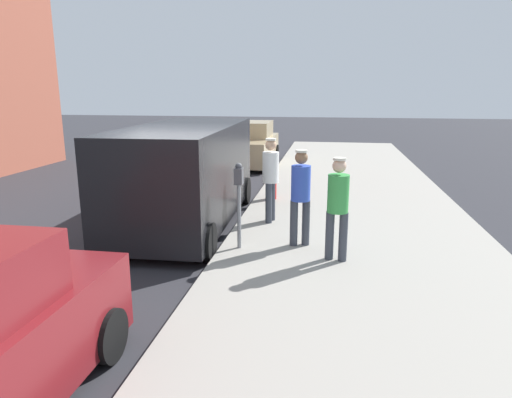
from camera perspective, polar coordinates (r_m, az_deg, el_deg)
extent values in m
plane|color=#2D2D33|center=(9.33, -9.23, -4.67)|extent=(80.00, 80.00, 0.00)
cube|color=#9E998E|center=(8.87, 12.84, -5.29)|extent=(5.00, 32.00, 0.15)
cylinder|color=gray|center=(7.99, -2.13, -2.18)|extent=(0.07, 0.07, 1.15)
cube|color=#4C4C51|center=(7.82, -2.17, 2.86)|extent=(0.14, 0.18, 0.28)
sphere|color=#47474C|center=(7.79, -2.18, 4.09)|extent=(0.12, 0.12, 0.12)
cylinder|color=#383D47|center=(8.23, 6.25, -2.95)|extent=(0.14, 0.14, 0.83)
cylinder|color=#383D47|center=(8.18, 4.75, -3.02)|extent=(0.14, 0.14, 0.83)
cylinder|color=blue|center=(8.03, 5.61, 1.98)|extent=(0.34, 0.34, 0.62)
sphere|color=#8C6647|center=(7.95, 5.69, 5.17)|extent=(0.22, 0.22, 0.22)
cylinder|color=silver|center=(7.93, 5.71, 5.97)|extent=(0.21, 0.21, 0.04)
cylinder|color=#383D47|center=(9.72, 2.01, -0.22)|extent=(0.14, 0.14, 0.85)
cylinder|color=#383D47|center=(9.52, 1.60, -0.52)|extent=(0.14, 0.14, 0.85)
cylinder|color=white|center=(9.47, 1.84, 3.99)|extent=(0.34, 0.34, 0.64)
sphere|color=tan|center=(9.40, 1.86, 6.77)|extent=(0.23, 0.23, 0.23)
cylinder|color=silver|center=(9.39, 1.87, 7.46)|extent=(0.22, 0.22, 0.04)
cylinder|color=#383D47|center=(7.56, 10.82, -4.67)|extent=(0.14, 0.14, 0.82)
cylinder|color=#383D47|center=(7.60, 9.18, -4.52)|extent=(0.14, 0.14, 0.82)
cylinder|color=green|center=(7.39, 10.23, 0.67)|extent=(0.34, 0.34, 0.61)
sphere|color=beige|center=(7.30, 10.37, 4.08)|extent=(0.22, 0.22, 0.22)
cylinder|color=silver|center=(7.29, 10.41, 4.94)|extent=(0.21, 0.21, 0.04)
cube|color=black|center=(9.86, -8.80, 3.35)|extent=(2.13, 5.25, 1.96)
cube|color=black|center=(7.51, -14.18, 2.94)|extent=(1.84, 0.13, 0.88)
cylinder|color=black|center=(7.90, -6.15, -5.36)|extent=(0.24, 0.69, 0.68)
cylinder|color=black|center=(8.55, -18.66, -4.55)|extent=(0.24, 0.69, 0.68)
cylinder|color=black|center=(11.77, -1.40, 1.07)|extent=(0.24, 0.69, 0.68)
cylinder|color=black|center=(12.22, -10.23, 1.31)|extent=(0.24, 0.69, 0.68)
cube|color=tan|center=(17.86, -0.90, 6.25)|extent=(1.83, 4.40, 0.89)
cube|color=tan|center=(18.00, -0.79, 8.69)|extent=(1.60, 1.98, 0.60)
cylinder|color=black|center=(16.16, 1.09, 4.37)|extent=(0.22, 0.60, 0.60)
cylinder|color=black|center=(16.48, -4.86, 4.51)|extent=(0.22, 0.60, 0.60)
cylinder|color=black|center=(19.40, 2.47, 5.91)|extent=(0.22, 0.60, 0.60)
cylinder|color=black|center=(19.67, -2.54, 6.02)|extent=(0.22, 0.60, 0.60)
cylinder|color=black|center=(5.40, -18.11, -15.91)|extent=(0.22, 0.60, 0.60)
cylinder|color=red|center=(11.62, 1.99, 1.70)|extent=(0.24, 0.24, 0.70)
sphere|color=red|center=(11.55, 2.01, 3.69)|extent=(0.20, 0.20, 0.20)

